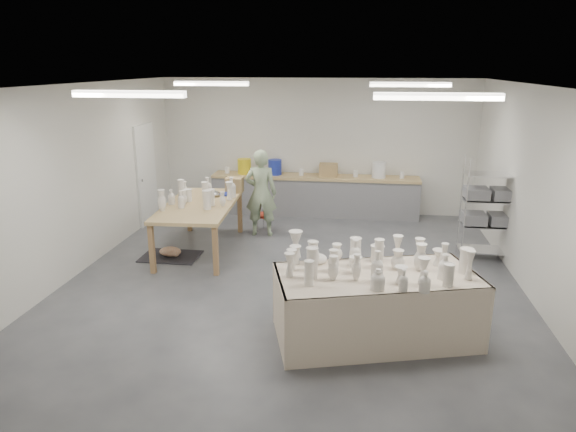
# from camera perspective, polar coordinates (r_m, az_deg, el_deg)

# --- Properties ---
(room) EXTENTS (8.00, 8.02, 3.00)m
(room) POSITION_cam_1_polar(r_m,az_deg,el_deg) (7.74, -0.09, 7.39)
(room) COLOR #424449
(room) RESTS_ON ground
(back_counter) EXTENTS (4.60, 0.60, 1.24)m
(back_counter) POSITION_cam_1_polar(r_m,az_deg,el_deg) (11.55, 2.92, 2.48)
(back_counter) COLOR tan
(back_counter) RESTS_ON ground
(wire_shelf) EXTENTS (0.88, 0.48, 1.80)m
(wire_shelf) POSITION_cam_1_polar(r_m,az_deg,el_deg) (9.46, 21.37, 0.87)
(wire_shelf) COLOR silver
(wire_shelf) RESTS_ON ground
(drying_table) EXTENTS (2.64, 1.80, 1.23)m
(drying_table) POSITION_cam_1_polar(r_m,az_deg,el_deg) (6.48, 9.66, -9.52)
(drying_table) COLOR olive
(drying_table) RESTS_ON ground
(work_table) EXTENTS (1.32, 2.43, 1.26)m
(work_table) POSITION_cam_1_polar(r_m,az_deg,el_deg) (9.41, -9.43, 1.61)
(work_table) COLOR tan
(work_table) RESTS_ON ground
(rug) EXTENTS (1.00, 0.70, 0.02)m
(rug) POSITION_cam_1_polar(r_m,az_deg,el_deg) (9.36, -12.92, -4.38)
(rug) COLOR black
(rug) RESTS_ON ground
(cat) EXTENTS (0.45, 0.37, 0.17)m
(cat) POSITION_cam_1_polar(r_m,az_deg,el_deg) (9.31, -12.87, -3.87)
(cat) COLOR white
(cat) RESTS_ON rug
(potter) EXTENTS (0.65, 0.44, 1.72)m
(potter) POSITION_cam_1_polar(r_m,az_deg,el_deg) (10.07, -3.02, 2.57)
(potter) COLOR #98AD86
(potter) RESTS_ON ground
(red_stool) EXTENTS (0.46, 0.46, 0.35)m
(red_stool) POSITION_cam_1_polar(r_m,az_deg,el_deg) (10.47, -2.69, 0.03)
(red_stool) COLOR #B62C1A
(red_stool) RESTS_ON ground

